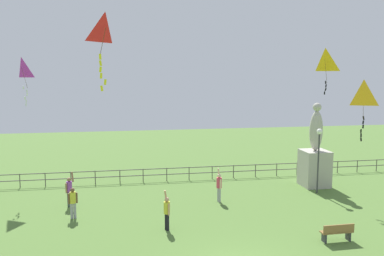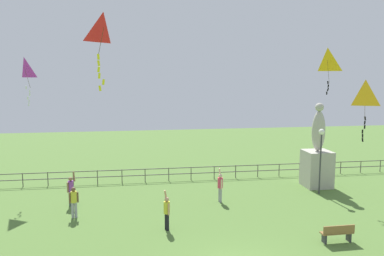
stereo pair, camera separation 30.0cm
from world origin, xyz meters
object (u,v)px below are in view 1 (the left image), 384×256
at_px(lamppost, 319,146).
at_px(kite_2, 105,31).
at_px(kite_0, 363,95).
at_px(person_2, 167,211).
at_px(person_3, 219,185).
at_px(person_0, 69,189).
at_px(kite_4, 22,70).
at_px(statue_monument, 315,160).
at_px(park_bench, 337,232).
at_px(person_1, 73,201).
at_px(kite_3, 325,61).

xyz_separation_m(lamppost, kite_2, (-12.64, -8.54, 5.98)).
bearing_deg(kite_0, kite_2, -161.61).
distance_m(person_2, person_3, 5.18).
relative_size(person_0, kite_4, 0.64).
distance_m(person_3, kite_2, 12.80).
relative_size(statue_monument, person_3, 2.84).
bearing_deg(park_bench, kite_2, -171.59).
relative_size(person_1, kite_0, 0.53).
relative_size(lamppost, kite_4, 1.34).
xyz_separation_m(lamppost, kite_0, (0.03, -4.33, 3.45)).
distance_m(statue_monument, kite_3, 6.71).
bearing_deg(person_2, person_1, 152.96).
distance_m(kite_0, kite_3, 4.96).
bearing_deg(person_0, kite_0, -15.85).
relative_size(lamppost, kite_0, 1.33).
xyz_separation_m(park_bench, kite_0, (2.69, 2.74, 6.04)).
distance_m(person_1, kite_0, 16.04).
height_order(person_0, kite_4, kite_4).
xyz_separation_m(person_1, person_2, (4.71, -2.40, 0.02)).
distance_m(kite_2, kite_3, 15.65).
xyz_separation_m(person_2, kite_0, (10.16, 0.08, 5.53)).
xyz_separation_m(statue_monument, person_3, (-7.19, -2.21, -0.81)).
bearing_deg(park_bench, kite_0, 45.51).
bearing_deg(person_1, person_3, 9.55).
xyz_separation_m(person_3, kite_4, (-11.78, 4.42, 6.85)).
bearing_deg(person_2, kite_0, 0.44).
distance_m(person_0, person_3, 8.70).
xyz_separation_m(person_0, person_2, (5.14, -4.43, -0.03)).
xyz_separation_m(person_3, kite_0, (6.63, -3.71, 5.50)).
xyz_separation_m(person_1, person_3, (8.24, 1.39, 0.05)).
distance_m(statue_monument, park_bench, 9.34).
relative_size(person_0, person_3, 1.00).
bearing_deg(person_3, person_2, -132.97).
distance_m(person_3, kite_4, 14.32).
distance_m(park_bench, person_2, 7.95).
relative_size(kite_0, kite_4, 1.01).
height_order(statue_monument, person_2, statue_monument).
xyz_separation_m(person_1, kite_4, (-3.54, 5.80, 6.89)).
bearing_deg(kite_4, kite_3, -10.75).
bearing_deg(person_3, lamppost, 5.35).
distance_m(person_0, kite_3, 17.22).
relative_size(person_2, kite_0, 0.62).
bearing_deg(kite_3, kite_2, -145.77).
bearing_deg(lamppost, statue_monument, 69.65).
xyz_separation_m(person_2, kite_4, (-8.25, 8.21, 6.87)).
height_order(lamppost, kite_3, kite_3).
distance_m(person_1, person_2, 5.29).
bearing_deg(person_0, kite_3, 0.87).
distance_m(lamppost, kite_0, 5.53).
bearing_deg(park_bench, statue_monument, 69.42).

